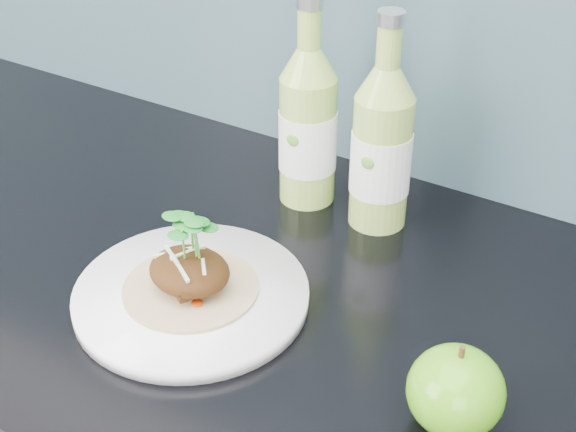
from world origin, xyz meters
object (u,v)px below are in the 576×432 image
at_px(cider_bottle_left, 308,127).
at_px(cider_bottle_right, 382,148).
at_px(dinner_plate, 192,295).
at_px(green_apple, 456,391).

relative_size(cider_bottle_left, cider_bottle_right, 1.00).
distance_m(dinner_plate, cider_bottle_right, 0.27).
distance_m(dinner_plate, cider_bottle_left, 0.26).
height_order(green_apple, cider_bottle_left, cider_bottle_left).
bearing_deg(cider_bottle_left, green_apple, -46.60).
relative_size(green_apple, cider_bottle_right, 0.42).
bearing_deg(cider_bottle_right, dinner_plate, -134.18).
relative_size(green_apple, cider_bottle_left, 0.42).
xyz_separation_m(green_apple, cider_bottle_left, (-0.29, 0.26, 0.06)).
bearing_deg(cider_bottle_right, green_apple, -74.73).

